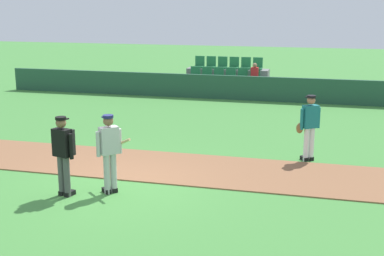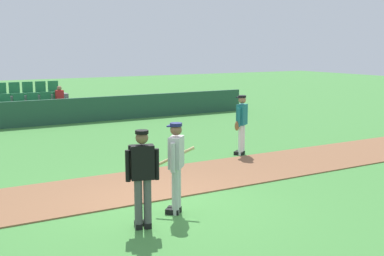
{
  "view_description": "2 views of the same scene",
  "coord_description": "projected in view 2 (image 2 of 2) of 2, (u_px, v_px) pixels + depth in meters",
  "views": [
    {
      "loc": [
        4.56,
        -10.53,
        4.09
      ],
      "look_at": [
        1.39,
        1.57,
        1.1
      ],
      "focal_mm": 49.04,
      "sensor_mm": 36.0,
      "label": 1
    },
    {
      "loc": [
        -4.25,
        -8.45,
        3.18
      ],
      "look_at": [
        1.47,
        1.43,
        1.28
      ],
      "focal_mm": 46.25,
      "sensor_mm": 36.0,
      "label": 2
    }
  ],
  "objects": [
    {
      "name": "ground_plane",
      "position": [
        164.0,
        207.0,
        9.84
      ],
      "size": [
        80.0,
        80.0,
        0.0
      ],
      "primitive_type": "plane",
      "color": "#42843A"
    },
    {
      "name": "umpire_home_plate",
      "position": [
        142.0,
        173.0,
        8.57
      ],
      "size": [
        0.57,
        0.38,
        1.76
      ],
      "color": "#4C4C4C",
      "rests_on": "ground"
    },
    {
      "name": "dugout_fence",
      "position": [
        32.0,
        113.0,
        19.66
      ],
      "size": [
        20.0,
        0.16,
        1.04
      ],
      "primitive_type": "cube",
      "color": "#234C38",
      "rests_on": "ground"
    },
    {
      "name": "runner_teal_jersey",
      "position": [
        241.0,
        123.0,
        14.44
      ],
      "size": [
        0.62,
        0.45,
        1.76
      ],
      "color": "white",
      "rests_on": "ground"
    },
    {
      "name": "batter_grey_jersey",
      "position": [
        176.0,
        164.0,
        9.36
      ],
      "size": [
        0.74,
        0.68,
        1.76
      ],
      "color": "#B2B2B2",
      "rests_on": "ground"
    },
    {
      "name": "infield_dirt_path",
      "position": [
        131.0,
        186.0,
        11.26
      ],
      "size": [
        28.0,
        2.53,
        0.03
      ],
      "primitive_type": "cube",
      "color": "brown",
      "rests_on": "ground"
    },
    {
      "name": "stadium_bleachers",
      "position": [
        25.0,
        110.0,
        20.91
      ],
      "size": [
        3.9,
        2.1,
        1.65
      ],
      "color": "slate",
      "rests_on": "ground"
    }
  ]
}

